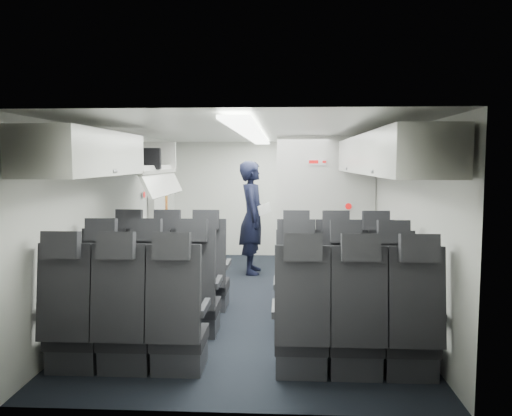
# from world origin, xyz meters

# --- Properties ---
(cabin_shell) EXTENTS (3.41, 6.01, 2.16)m
(cabin_shell) POSITION_xyz_m (0.00, 0.00, 1.12)
(cabin_shell) COLOR black
(cabin_shell) RESTS_ON ground
(seat_row_front) EXTENTS (3.33, 0.56, 1.24)m
(seat_row_front) POSITION_xyz_m (-0.00, -0.53, 0.40)
(seat_row_front) COLOR black
(seat_row_front) RESTS_ON cabin_shell
(seat_row_mid) EXTENTS (3.33, 0.56, 1.24)m
(seat_row_mid) POSITION_xyz_m (-0.00, -1.43, 0.40)
(seat_row_mid) COLOR black
(seat_row_mid) RESTS_ON cabin_shell
(seat_row_rear) EXTENTS (3.33, 0.56, 1.24)m
(seat_row_rear) POSITION_xyz_m (-0.00, -2.33, 0.40)
(seat_row_rear) COLOR black
(seat_row_rear) RESTS_ON cabin_shell
(overhead_bin_left_rear) EXTENTS (0.53, 1.80, 0.40)m
(overhead_bin_left_rear) POSITION_xyz_m (-1.40, -2.00, 1.86)
(overhead_bin_left_rear) COLOR silver
(overhead_bin_left_rear) RESTS_ON cabin_shell
(overhead_bin_left_front_open) EXTENTS (0.64, 1.70, 0.72)m
(overhead_bin_left_front_open) POSITION_xyz_m (-1.44, -0.25, 1.74)
(overhead_bin_left_front_open) COLOR #9E9E93
(overhead_bin_left_front_open) RESTS_ON cabin_shell
(overhead_bin_right_rear) EXTENTS (0.53, 1.80, 0.40)m
(overhead_bin_right_rear) POSITION_xyz_m (1.40, -2.00, 1.86)
(overhead_bin_right_rear) COLOR silver
(overhead_bin_right_rear) RESTS_ON cabin_shell
(overhead_bin_right_front) EXTENTS (0.53, 1.70, 0.40)m
(overhead_bin_right_front) POSITION_xyz_m (1.40, -0.25, 1.86)
(overhead_bin_right_front) COLOR silver
(overhead_bin_right_front) RESTS_ON cabin_shell
(bulkhead_partition) EXTENTS (1.40, 0.15, 2.13)m
(bulkhead_partition) POSITION_xyz_m (0.98, 0.80, 1.08)
(bulkhead_partition) COLOR silver
(bulkhead_partition) RESTS_ON cabin_shell
(galley_unit) EXTENTS (0.85, 0.52, 1.90)m
(galley_unit) POSITION_xyz_m (0.95, 2.72, 0.95)
(galley_unit) COLOR #939399
(galley_unit) RESTS_ON cabin_shell
(boarding_door) EXTENTS (0.12, 1.27, 1.86)m
(boarding_door) POSITION_xyz_m (-1.64, 1.55, 0.95)
(boarding_door) COLOR silver
(boarding_door) RESTS_ON cabin_shell
(flight_attendant) EXTENTS (0.45, 0.66, 1.79)m
(flight_attendant) POSITION_xyz_m (-0.11, 1.49, 0.90)
(flight_attendant) COLOR black
(flight_attendant) RESTS_ON ground
(carry_on_bag) EXTENTS (0.49, 0.38, 0.26)m
(carry_on_bag) POSITION_xyz_m (-1.39, -0.21, 1.82)
(carry_on_bag) COLOR black
(carry_on_bag) RESTS_ON overhead_bin_left_front_open
(papers) EXTENTS (0.20, 0.13, 0.15)m
(papers) POSITION_xyz_m (0.08, 1.44, 1.04)
(papers) COLOR white
(papers) RESTS_ON flight_attendant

